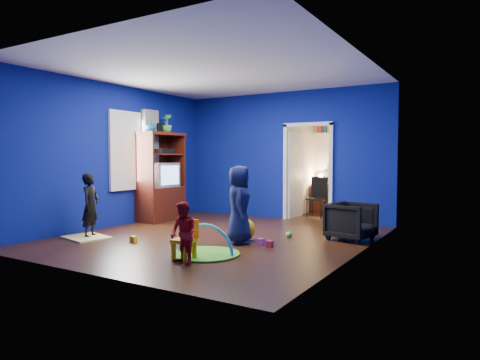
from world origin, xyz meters
The scene contains 33 objects.
floor centered at (0.00, 0.00, 0.00)m, with size 5.00×5.50×0.01m, color black.
ceiling centered at (0.00, 0.00, 2.90)m, with size 5.00×5.50×0.01m, color white.
wall_back centered at (0.00, 2.75, 1.45)m, with size 5.00×0.02×2.90m, color navy.
wall_front centered at (0.00, -2.75, 1.45)m, with size 5.00×0.02×2.90m, color navy.
wall_left centered at (-2.50, 0.00, 1.45)m, with size 0.02×5.50×2.90m, color navy.
wall_right centered at (2.50, 0.00, 1.45)m, with size 0.02×5.50×2.90m, color navy.
alcove centered at (0.60, 3.62, 1.25)m, with size 1.00×1.75×2.50m, color silver, non-canonical shape.
armchair centered at (2.10, 0.99, 0.32)m, with size 0.69×0.71×0.64m, color black.
child_black centered at (-1.90, -1.13, 0.56)m, with size 0.41×0.27×1.13m, color black.
child_navy centered at (0.60, -0.23, 0.64)m, with size 0.62×0.41×1.28m, color #10163D.
toddler_red centered at (0.70, -1.80, 0.41)m, with size 0.40×0.31×0.83m, color red.
vase centered at (-2.22, 0.77, 2.08)m, with size 0.23×0.23×0.24m, color #0D616A.
potted_plant centered at (-2.22, 1.29, 2.18)m, with size 0.24×0.24×0.43m, color #338731.
tv_armoire centered at (-2.22, 1.07, 0.98)m, with size 0.58×1.14×1.96m, color #3C0F0A.
crt_tv centered at (-2.18, 1.07, 1.02)m, with size 0.46×0.70×0.54m, color silver.
yellow_blanket centered at (-1.90, -1.23, 0.01)m, with size 0.75×0.60×0.03m, color #F2E07A.
hopper_ball centered at (0.55, 0.02, 0.19)m, with size 0.38×0.38×0.38m, color yellow.
kid_chair centered at (0.55, -1.60, 0.25)m, with size 0.28×0.28×0.50m, color yellow.
play_mat centered at (0.62, -1.19, 0.01)m, with size 1.00×1.00×0.03m, color green.
toy_arch centered at (0.62, -1.19, 0.02)m, with size 0.89×0.89×0.05m, color #3F8CD8.
window_left centered at (-2.48, 0.35, 1.55)m, with size 0.03×0.95×1.55m, color white.
curtain centered at (-2.37, 0.90, 1.25)m, with size 0.14×0.42×2.40m, color slate.
doorway centered at (0.60, 2.75, 1.05)m, with size 1.16×0.10×2.10m, color white.
study_desk centered at (0.60, 4.26, 0.38)m, with size 0.88×0.44×0.75m, color #3D140A.
desk_monitor centered at (0.60, 4.38, 0.95)m, with size 0.40×0.05×0.32m, color black.
desk_lamp centered at (0.32, 4.32, 0.93)m, with size 0.14×0.14×0.14m, color #FFD88C.
folding_chair centered at (0.60, 3.30, 0.46)m, with size 0.40×0.40×0.92m, color black.
book_shelf centered at (0.60, 4.37, 2.02)m, with size 0.88×0.24×0.04m, color white.
toy_0 centered at (1.17, -0.23, 0.05)m, with size 0.10×0.08×0.10m, color red.
toy_1 centered at (1.79, 1.26, 0.06)m, with size 0.11×0.11×0.11m, color blue.
toy_2 centered at (-0.96, -1.05, 0.05)m, with size 0.10×0.08×0.10m, color #F2B50C.
toy_3 centered at (1.09, 0.67, 0.06)m, with size 0.11×0.11×0.11m, color green.
toy_4 centered at (0.96, -0.13, 0.05)m, with size 0.10×0.08×0.10m, color #D14ECC.
Camera 1 is at (4.20, -6.17, 1.41)m, focal length 32.00 mm.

